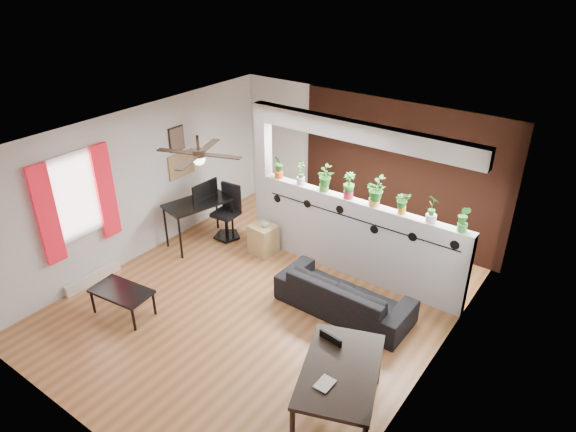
{
  "coord_description": "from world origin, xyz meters",
  "views": [
    {
      "loc": [
        4.05,
        -4.94,
        4.85
      ],
      "look_at": [
        0.06,
        0.6,
        1.26
      ],
      "focal_mm": 32.0,
      "sensor_mm": 36.0,
      "label": 1
    }
  ],
  "objects_px": {
    "ceiling_fan": "(199,155)",
    "cube_shelf": "(263,239)",
    "potted_plant_0": "(279,166)",
    "potted_plant_2": "(324,178)",
    "potted_plant_6": "(432,208)",
    "office_chair": "(228,215)",
    "computer_desk": "(198,206)",
    "coffee_table": "(122,293)",
    "potted_plant_7": "(464,218)",
    "potted_plant_3": "(349,185)",
    "sofa": "(344,295)",
    "potted_plant_1": "(301,173)",
    "potted_plant_5": "(403,202)",
    "cup": "(265,224)",
    "dining_table": "(340,374)",
    "potted_plant_4": "(375,191)",
    "folding_chair": "(326,360)"
  },
  "relations": [
    {
      "from": "potted_plant_0",
      "to": "potted_plant_4",
      "type": "bearing_deg",
      "value": 0.0
    },
    {
      "from": "potted_plant_3",
      "to": "potted_plant_0",
      "type": "bearing_deg",
      "value": -180.0
    },
    {
      "from": "folding_chair",
      "to": "coffee_table",
      "type": "bearing_deg",
      "value": -171.86
    },
    {
      "from": "sofa",
      "to": "potted_plant_0",
      "type": "bearing_deg",
      "value": -25.63
    },
    {
      "from": "potted_plant_6",
      "to": "sofa",
      "type": "height_order",
      "value": "potted_plant_6"
    },
    {
      "from": "ceiling_fan",
      "to": "dining_table",
      "type": "distance_m",
      "value": 3.42
    },
    {
      "from": "potted_plant_1",
      "to": "computer_desk",
      "type": "distance_m",
      "value": 2.03
    },
    {
      "from": "potted_plant_2",
      "to": "potted_plant_4",
      "type": "xyz_separation_m",
      "value": [
        0.9,
        0.0,
        0.02
      ]
    },
    {
      "from": "office_chair",
      "to": "potted_plant_7",
      "type": "bearing_deg",
      "value": 3.86
    },
    {
      "from": "cube_shelf",
      "to": "coffee_table",
      "type": "height_order",
      "value": "cube_shelf"
    },
    {
      "from": "potted_plant_6",
      "to": "cup",
      "type": "distance_m",
      "value": 2.96
    },
    {
      "from": "cup",
      "to": "computer_desk",
      "type": "relative_size",
      "value": 0.1
    },
    {
      "from": "sofa",
      "to": "folding_chair",
      "type": "xyz_separation_m",
      "value": [
        0.61,
        -1.5,
        0.21
      ]
    },
    {
      "from": "potted_plant_3",
      "to": "sofa",
      "type": "xyz_separation_m",
      "value": [
        0.55,
        -0.95,
        -1.29
      ]
    },
    {
      "from": "potted_plant_5",
      "to": "computer_desk",
      "type": "distance_m",
      "value": 3.67
    },
    {
      "from": "computer_desk",
      "to": "coffee_table",
      "type": "height_order",
      "value": "computer_desk"
    },
    {
      "from": "potted_plant_0",
      "to": "potted_plant_2",
      "type": "relative_size",
      "value": 0.97
    },
    {
      "from": "potted_plant_6",
      "to": "office_chair",
      "type": "xyz_separation_m",
      "value": [
        -3.69,
        -0.28,
        -1.13
      ]
    },
    {
      "from": "cube_shelf",
      "to": "computer_desk",
      "type": "relative_size",
      "value": 0.42
    },
    {
      "from": "potted_plant_7",
      "to": "cube_shelf",
      "type": "distance_m",
      "value": 3.53
    },
    {
      "from": "potted_plant_4",
      "to": "sofa",
      "type": "height_order",
      "value": "potted_plant_4"
    },
    {
      "from": "potted_plant_6",
      "to": "cube_shelf",
      "type": "distance_m",
      "value": 3.12
    },
    {
      "from": "potted_plant_3",
      "to": "potted_plant_4",
      "type": "height_order",
      "value": "potted_plant_4"
    },
    {
      "from": "ceiling_fan",
      "to": "potted_plant_3",
      "type": "bearing_deg",
      "value": 52.64
    },
    {
      "from": "potted_plant_2",
      "to": "cube_shelf",
      "type": "distance_m",
      "value": 1.69
    },
    {
      "from": "potted_plant_7",
      "to": "cup",
      "type": "relative_size",
      "value": 3.16
    },
    {
      "from": "potted_plant_4",
      "to": "office_chair",
      "type": "distance_m",
      "value": 3.02
    },
    {
      "from": "potted_plant_0",
      "to": "potted_plant_2",
      "type": "xyz_separation_m",
      "value": [
        0.9,
        -0.0,
        0.01
      ]
    },
    {
      "from": "potted_plant_1",
      "to": "ceiling_fan",
      "type": "bearing_deg",
      "value": -104.68
    },
    {
      "from": "potted_plant_3",
      "to": "potted_plant_5",
      "type": "height_order",
      "value": "potted_plant_3"
    },
    {
      "from": "coffee_table",
      "to": "potted_plant_6",
      "type": "bearing_deg",
      "value": 40.48
    },
    {
      "from": "potted_plant_5",
      "to": "dining_table",
      "type": "bearing_deg",
      "value": -77.7
    },
    {
      "from": "office_chair",
      "to": "cup",
      "type": "bearing_deg",
      "value": -3.78
    },
    {
      "from": "cube_shelf",
      "to": "coffee_table",
      "type": "distance_m",
      "value": 2.65
    },
    {
      "from": "potted_plant_1",
      "to": "potted_plant_2",
      "type": "bearing_deg",
      "value": -0.0
    },
    {
      "from": "ceiling_fan",
      "to": "cube_shelf",
      "type": "distance_m",
      "value": 2.52
    },
    {
      "from": "potted_plant_0",
      "to": "potted_plant_6",
      "type": "distance_m",
      "value": 2.71
    },
    {
      "from": "potted_plant_1",
      "to": "potted_plant_3",
      "type": "xyz_separation_m",
      "value": [
        0.9,
        0.0,
        0.02
      ]
    },
    {
      "from": "ceiling_fan",
      "to": "computer_desk",
      "type": "xyz_separation_m",
      "value": [
        -1.23,
        1.05,
        -1.56
      ]
    },
    {
      "from": "office_chair",
      "to": "potted_plant_6",
      "type": "bearing_deg",
      "value": 4.33
    },
    {
      "from": "potted_plant_0",
      "to": "cube_shelf",
      "type": "relative_size",
      "value": 0.78
    },
    {
      "from": "potted_plant_5",
      "to": "cup",
      "type": "xyz_separation_m",
      "value": [
        -2.31,
        -0.34,
        -0.96
      ]
    },
    {
      "from": "potted_plant_3",
      "to": "sofa",
      "type": "bearing_deg",
      "value": -60.09
    },
    {
      "from": "computer_desk",
      "to": "folding_chair",
      "type": "bearing_deg",
      "value": -24.36
    },
    {
      "from": "potted_plant_4",
      "to": "potted_plant_7",
      "type": "bearing_deg",
      "value": 0.0
    },
    {
      "from": "potted_plant_4",
      "to": "potted_plant_6",
      "type": "xyz_separation_m",
      "value": [
        0.9,
        0.0,
        -0.02
      ]
    },
    {
      "from": "potted_plant_4",
      "to": "coffee_table",
      "type": "xyz_separation_m",
      "value": [
        -2.51,
        -2.91,
        -1.22
      ]
    },
    {
      "from": "potted_plant_0",
      "to": "potted_plant_7",
      "type": "height_order",
      "value": "potted_plant_0"
    },
    {
      "from": "office_chair",
      "to": "folding_chair",
      "type": "height_order",
      "value": "office_chair"
    },
    {
      "from": "potted_plant_3",
      "to": "potted_plant_6",
      "type": "height_order",
      "value": "potted_plant_6"
    }
  ]
}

